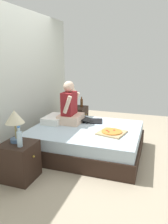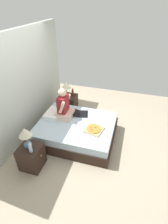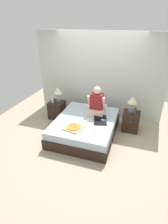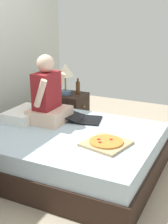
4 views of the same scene
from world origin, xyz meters
The scene contains 13 objects.
ground_plane centered at (0.00, 0.00, 0.00)m, with size 5.89×5.89×0.00m, color tan.
wall_back centered at (0.00, 1.31, 1.25)m, with size 3.89×0.12×2.50m, color silver.
bed centered at (0.00, 0.00, 0.22)m, with size 1.54×1.89×0.45m.
nightstand_left centered at (-1.12, 0.60, 0.26)m, with size 0.44×0.47×0.53m.
lamp_on_left_nightstand centered at (-1.08, 0.65, 0.86)m, with size 0.26×0.26×0.45m.
water_bottle centered at (-1.20, 0.51, 0.64)m, with size 0.07×0.07×0.28m.
nightstand_right centered at (1.12, 0.60, 0.26)m, with size 0.44×0.47×0.53m.
lamp_on_right_nightstand centered at (1.09, 0.65, 0.86)m, with size 0.26×0.26×0.45m.
beer_bottle centered at (1.19, 0.50, 0.63)m, with size 0.06×0.06×0.23m.
pillow centered at (0.13, 0.67, 0.51)m, with size 0.52×0.34×0.12m, color white.
person_seated centered at (0.19, 0.38, 0.74)m, with size 0.47×0.40×0.78m.
laptop centered at (0.40, 0.00, 0.48)m, with size 0.41×0.48×0.07m.
pizza_box centered at (-0.14, -0.48, 0.47)m, with size 0.48×0.48×0.05m.
Camera 3 is at (1.20, -3.73, 2.74)m, focal length 28.00 mm.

